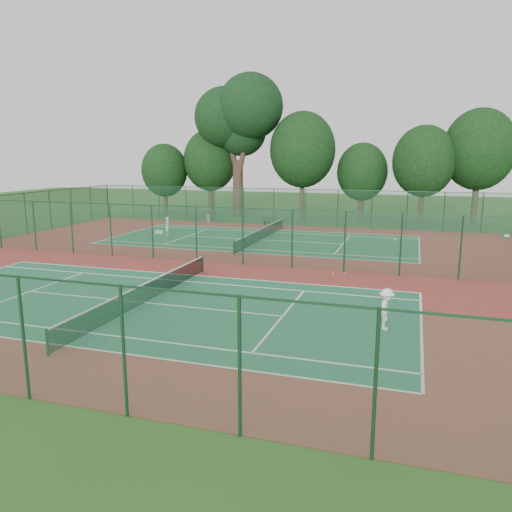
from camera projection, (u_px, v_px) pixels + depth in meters
The scene contains 18 objects.
ground at pixel (220, 263), 31.00m from camera, with size 120.00×120.00×0.00m, color #27531A.
red_pad at pixel (220, 263), 31.00m from camera, with size 40.00×36.00×0.01m, color maroon.
court_near at pixel (146, 303), 22.59m from camera, with size 23.77×10.97×0.01m, color #1F6540.
court_far at pixel (262, 240), 39.41m from camera, with size 23.77×10.97×0.01m, color #1F6337.
fence_north at pixel (289, 207), 47.47m from camera, with size 40.00×0.09×3.50m.
fence_divider at pixel (219, 235), 30.66m from camera, with size 40.00×0.09×3.50m.
tennis_net_near at pixel (145, 292), 22.49m from camera, with size 0.10×12.90×0.97m.
tennis_net_far at pixel (262, 233), 39.31m from camera, with size 0.10×12.90×0.97m.
player_near at pixel (386, 309), 18.98m from camera, with size 1.04×0.60×1.61m, color white.
player_far at pixel (167, 226), 41.50m from camera, with size 0.56×0.37×1.53m, color white.
trash_bin at pixel (209, 218), 49.69m from camera, with size 0.46×0.46×0.82m, color slate.
bench at pixel (269, 221), 47.42m from camera, with size 1.38×0.45×0.84m.
kit_bag at pixel (159, 232), 42.57m from camera, with size 0.70×0.26×0.26m, color silver.
stray_ball_a at pixel (333, 274), 28.03m from camera, with size 0.07×0.07×0.07m, color yellow.
stray_ball_b at pixel (345, 273), 28.21m from camera, with size 0.07×0.07×0.07m, color yellow.
stray_ball_c at pixel (222, 266), 29.97m from camera, with size 0.07×0.07×0.07m, color gold.
big_tree at pixel (239, 116), 53.04m from camera, with size 9.79×7.17×15.04m.
evergreen_row at pixel (307, 218), 53.51m from camera, with size 39.00×5.00×12.00m, color black, non-canonical shape.
Camera 1 is at (11.32, -28.20, 6.58)m, focal length 35.00 mm.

